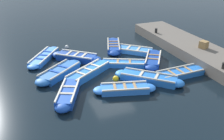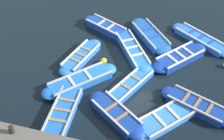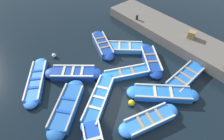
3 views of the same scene
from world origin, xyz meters
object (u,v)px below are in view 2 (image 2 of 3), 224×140
Objects in this scene: buoy_yellow_far at (104,61)px; boat_near_quay at (132,50)px; boat_far_corner at (106,27)px; boat_outer_left at (180,58)px; bollard_north at (11,130)px; boat_broadside at (166,119)px; boat_outer_right at (81,57)px; boat_alongside at (131,84)px; boat_end_of_row at (197,106)px; boat_bow_out at (201,39)px; boat_mid_row at (63,112)px; boat_stern_in at (80,81)px; boat_centre at (150,36)px; boat_tucked at (116,115)px.

boat_near_quay is at bearing 133.70° from buoy_yellow_far.
boat_far_corner reaches higher than buoy_yellow_far.
bollard_north reaches higher than boat_outer_left.
boat_outer_right is at bearing -120.83° from boat_broadside.
boat_outer_left is 9.02m from bollard_north.
bollard_north is at bearing -41.75° from boat_alongside.
boat_far_corner is 7.26m from boat_end_of_row.
boat_outer_right is 0.92× the size of boat_bow_out.
boat_bow_out is 11.14m from bollard_north.
boat_mid_row is 4.48m from boat_broadside.
boat_outer_left reaches higher than boat_far_corner.
boat_bow_out is (-4.89, 5.43, -0.04)m from boat_stern_in.
boat_alongside is 9.67× the size of bollard_north.
boat_near_quay is 1.06× the size of boat_centre.
buoy_yellow_far is at bearing -111.06° from boat_end_of_row.
boat_outer_right is 4.22m from boat_centre.
boat_stern_in is 5.35m from boat_outer_left.
boat_mid_row is 5.32m from boat_near_quay.
boat_end_of_row is (4.60, 2.87, 0.00)m from boat_centre.
boat_near_quay reaches higher than boat_broadside.
boat_bow_out is at bearing 132.05° from boat_stern_in.
boat_tucked reaches higher than boat_outer_right.
boat_tucked is 0.97× the size of boat_outer_left.
boat_outer_left is 3.97m from buoy_yellow_far.
boat_tucked is (0.38, -2.11, 0.05)m from boat_broadside.
boat_far_corner reaches higher than boat_stern_in.
boat_broadside is at bearing 51.35° from buoy_yellow_far.
boat_far_corner is 2.93m from buoy_yellow_far.
boat_tucked reaches higher than boat_mid_row.
boat_tucked reaches higher than boat_broadside.
bollard_north reaches higher than boat_bow_out.
boat_far_corner is 0.95× the size of boat_stern_in.
boat_near_quay is 2.52m from boat_alongside.
boat_bow_out is (-5.05, -0.10, -0.04)m from boat_end_of_row.
boat_stern_in reaches higher than boat_mid_row.
boat_mid_row is at bearing -45.83° from boat_alongside.
bollard_north is (2.68, -5.72, 0.74)m from boat_broadside.
boat_mid_row is at bearing 7.14° from boat_outer_right.
bollard_north reaches higher than boat_near_quay.
boat_centre is 2.80m from boat_bow_out.
boat_mid_row is 2.01m from boat_stern_in.
boat_mid_row is 6.57m from boat_far_corner.
boat_far_corner reaches higher than boat_centre.
buoy_yellow_far is at bearing 168.05° from boat_mid_row.
bollard_north is (3.86, -1.41, 0.70)m from boat_stern_in.
boat_near_quay is at bearing -176.75° from boat_tucked.
boat_far_corner is at bearing -130.53° from boat_near_quay.
bollard_north reaches higher than buoy_yellow_far.
boat_centre is 3.37m from buoy_yellow_far.
boat_bow_out is (-6.08, 1.12, -0.00)m from boat_broadside.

